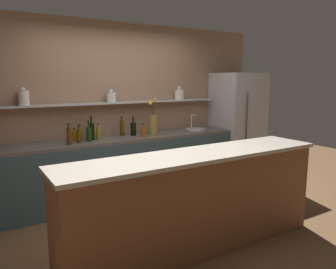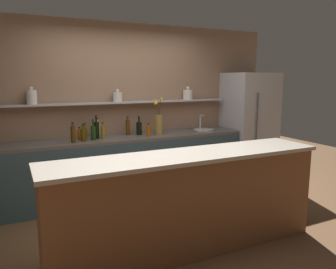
{
  "view_description": "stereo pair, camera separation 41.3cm",
  "coord_description": "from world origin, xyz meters",
  "px_view_note": "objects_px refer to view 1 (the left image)",
  "views": [
    {
      "loc": [
        -1.94,
        -3.11,
        1.76
      ],
      "look_at": [
        0.2,
        0.36,
        1.07
      ],
      "focal_mm": 35.0,
      "sensor_mm": 36.0,
      "label": 1
    },
    {
      "loc": [
        -1.57,
        -3.31,
        1.76
      ],
      "look_at": [
        0.2,
        0.36,
        1.07
      ],
      "focal_mm": 35.0,
      "sensor_mm": 36.0,
      "label": 2
    }
  ],
  "objects_px": {
    "bottle_sauce_0": "(74,136)",
    "bottle_spirit_1": "(122,128)",
    "bottle_spirit_9": "(92,130)",
    "bottle_sauce_7": "(144,131)",
    "bottle_oil_4": "(98,133)",
    "flower_vase": "(153,123)",
    "sink_fixture": "(196,129)",
    "bottle_wine_8": "(133,129)",
    "refrigerator": "(237,125)",
    "bottle_wine_5": "(92,131)",
    "bottle_oil_3": "(80,134)",
    "bottle_oil_10": "(79,136)",
    "bottle_wine_2": "(89,134)",
    "bottle_spirit_6": "(69,136)"
  },
  "relations": [
    {
      "from": "bottle_sauce_0",
      "to": "bottle_spirit_1",
      "type": "relative_size",
      "value": 0.62
    },
    {
      "from": "bottle_spirit_9",
      "to": "bottle_sauce_7",
      "type": "bearing_deg",
      "value": -24.11
    },
    {
      "from": "bottle_sauce_0",
      "to": "bottle_sauce_7",
      "type": "distance_m",
      "value": 0.98
    },
    {
      "from": "bottle_oil_4",
      "to": "flower_vase",
      "type": "bearing_deg",
      "value": -1.34
    },
    {
      "from": "sink_fixture",
      "to": "bottle_oil_4",
      "type": "bearing_deg",
      "value": -179.27
    },
    {
      "from": "bottle_sauce_7",
      "to": "bottle_wine_8",
      "type": "height_order",
      "value": "bottle_wine_8"
    },
    {
      "from": "refrigerator",
      "to": "bottle_wine_5",
      "type": "xyz_separation_m",
      "value": [
        -2.69,
        0.06,
        0.11
      ]
    },
    {
      "from": "bottle_oil_3",
      "to": "bottle_oil_10",
      "type": "bearing_deg",
      "value": -113.27
    },
    {
      "from": "flower_vase",
      "to": "bottle_sauce_7",
      "type": "distance_m",
      "value": 0.25
    },
    {
      "from": "bottle_oil_3",
      "to": "bottle_sauce_7",
      "type": "relative_size",
      "value": 1.17
    },
    {
      "from": "bottle_spirit_1",
      "to": "bottle_wine_2",
      "type": "xyz_separation_m",
      "value": [
        -0.56,
        -0.18,
        -0.02
      ]
    },
    {
      "from": "refrigerator",
      "to": "flower_vase",
      "type": "height_order",
      "value": "refrigerator"
    },
    {
      "from": "bottle_sauce_0",
      "to": "bottle_oil_4",
      "type": "xyz_separation_m",
      "value": [
        0.32,
        -0.07,
        0.02
      ]
    },
    {
      "from": "bottle_spirit_9",
      "to": "flower_vase",
      "type": "bearing_deg",
      "value": -12.65
    },
    {
      "from": "bottle_sauce_0",
      "to": "bottle_spirit_6",
      "type": "bearing_deg",
      "value": -122.04
    },
    {
      "from": "bottle_sauce_0",
      "to": "bottle_oil_3",
      "type": "bearing_deg",
      "value": -17.78
    },
    {
      "from": "flower_vase",
      "to": "bottle_wine_2",
      "type": "bearing_deg",
      "value": -178.21
    },
    {
      "from": "bottle_wine_2",
      "to": "bottle_spirit_9",
      "type": "bearing_deg",
      "value": 62.8
    },
    {
      "from": "bottle_wine_2",
      "to": "bottle_spirit_6",
      "type": "bearing_deg",
      "value": -165.87
    },
    {
      "from": "refrigerator",
      "to": "bottle_sauce_7",
      "type": "relative_size",
      "value": 9.45
    },
    {
      "from": "sink_fixture",
      "to": "bottle_wine_2",
      "type": "relative_size",
      "value": 1.16
    },
    {
      "from": "refrigerator",
      "to": "bottle_spirit_9",
      "type": "height_order",
      "value": "refrigerator"
    },
    {
      "from": "bottle_oil_10",
      "to": "bottle_spirit_9",
      "type": "bearing_deg",
      "value": 43.94
    },
    {
      "from": "bottle_wine_5",
      "to": "bottle_oil_10",
      "type": "bearing_deg",
      "value": -152.8
    },
    {
      "from": "flower_vase",
      "to": "sink_fixture",
      "type": "bearing_deg",
      "value": 2.83
    },
    {
      "from": "bottle_wine_2",
      "to": "bottle_oil_4",
      "type": "relative_size",
      "value": 1.26
    },
    {
      "from": "flower_vase",
      "to": "bottle_oil_4",
      "type": "distance_m",
      "value": 0.86
    },
    {
      "from": "bottle_wine_2",
      "to": "bottle_oil_4",
      "type": "distance_m",
      "value": 0.16
    },
    {
      "from": "sink_fixture",
      "to": "bottle_wine_8",
      "type": "bearing_deg",
      "value": 177.18
    },
    {
      "from": "sink_fixture",
      "to": "bottle_sauce_0",
      "type": "distance_m",
      "value": 2.02
    },
    {
      "from": "bottle_wine_2",
      "to": "bottle_spirit_6",
      "type": "relative_size",
      "value": 1.05
    },
    {
      "from": "bottle_sauce_0",
      "to": "bottle_oil_3",
      "type": "relative_size",
      "value": 0.77
    },
    {
      "from": "bottle_wine_2",
      "to": "bottle_spirit_6",
      "type": "distance_m",
      "value": 0.3
    },
    {
      "from": "bottle_oil_4",
      "to": "bottle_spirit_9",
      "type": "relative_size",
      "value": 0.82
    },
    {
      "from": "bottle_wine_8",
      "to": "bottle_oil_10",
      "type": "relative_size",
      "value": 1.22
    },
    {
      "from": "flower_vase",
      "to": "bottle_spirit_6",
      "type": "bearing_deg",
      "value": -175.42
    },
    {
      "from": "flower_vase",
      "to": "bottle_sauce_0",
      "type": "distance_m",
      "value": 1.18
    },
    {
      "from": "sink_fixture",
      "to": "bottle_sauce_7",
      "type": "relative_size",
      "value": 1.69
    },
    {
      "from": "sink_fixture",
      "to": "bottle_oil_4",
      "type": "distance_m",
      "value": 1.7
    },
    {
      "from": "sink_fixture",
      "to": "bottle_wine_5",
      "type": "relative_size",
      "value": 1.01
    },
    {
      "from": "bottle_wine_2",
      "to": "bottle_oil_3",
      "type": "bearing_deg",
      "value": 133.51
    },
    {
      "from": "bottle_wine_2",
      "to": "bottle_spirit_9",
      "type": "xyz_separation_m",
      "value": [
        0.12,
        0.23,
        0.01
      ]
    },
    {
      "from": "flower_vase",
      "to": "bottle_spirit_9",
      "type": "height_order",
      "value": "flower_vase"
    },
    {
      "from": "bottle_wine_5",
      "to": "bottle_spirit_1",
      "type": "bearing_deg",
      "value": 11.11
    },
    {
      "from": "bottle_sauce_0",
      "to": "bottle_spirit_6",
      "type": "distance_m",
      "value": 0.23
    },
    {
      "from": "flower_vase",
      "to": "bottle_sauce_0",
      "type": "height_order",
      "value": "flower_vase"
    },
    {
      "from": "refrigerator",
      "to": "sink_fixture",
      "type": "bearing_deg",
      "value": 176.94
    },
    {
      "from": "bottle_sauce_0",
      "to": "sink_fixture",
      "type": "bearing_deg",
      "value": -1.39
    },
    {
      "from": "bottle_spirit_1",
      "to": "bottle_wine_8",
      "type": "height_order",
      "value": "same"
    },
    {
      "from": "flower_vase",
      "to": "bottle_oil_3",
      "type": "distance_m",
      "value": 1.11
    }
  ]
}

